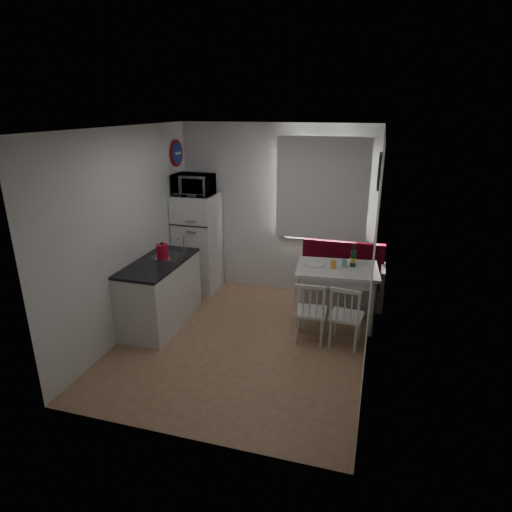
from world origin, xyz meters
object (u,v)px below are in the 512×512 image
at_px(chair_right, 346,311).
at_px(kettle, 162,252).
at_px(wine_bottle, 353,255).
at_px(microwave, 194,185).
at_px(chair_left, 310,306).
at_px(bench, 340,283).
at_px(fridge, 198,243).
at_px(kitchen_counter, 161,292).
at_px(dining_table, 337,274).

height_order(chair_right, kettle, kettle).
bearing_deg(wine_bottle, kettle, -162.81).
relative_size(chair_right, wine_bottle, 1.40).
distance_m(microwave, wine_bottle, 2.58).
xyz_separation_m(chair_right, kettle, (-2.40, 0.01, 0.52)).
bearing_deg(chair_left, wine_bottle, 56.44).
bearing_deg(chair_right, bench, 104.58).
bearing_deg(wine_bottle, chair_left, -120.21).
distance_m(chair_left, wine_bottle, 0.98).
xyz_separation_m(fridge, wine_bottle, (2.43, -0.46, 0.18)).
relative_size(chair_left, microwave, 0.76).
bearing_deg(kitchen_counter, kettle, 42.10).
xyz_separation_m(fridge, kettle, (0.03, -1.20, 0.25)).
height_order(kettle, wine_bottle, kettle).
bearing_deg(chair_right, microwave, 161.14).
distance_m(dining_table, wine_bottle, 0.33).
height_order(fridge, wine_bottle, fridge).
bearing_deg(bench, kettle, -149.44).
bearing_deg(kitchen_counter, fridge, 89.10).
bearing_deg(kettle, microwave, 91.49).
bearing_deg(dining_table, kettle, -169.50).
bearing_deg(fridge, dining_table, -13.96).
distance_m(bench, chair_right, 1.35).
bearing_deg(chair_left, chair_right, -3.35).
height_order(kitchen_counter, kettle, kitchen_counter).
bearing_deg(bench, chair_right, -82.10).
xyz_separation_m(dining_table, fridge, (-2.24, 0.56, 0.06)).
bearing_deg(kettle, fridge, 91.43).
bearing_deg(chair_left, kettle, 176.32).
relative_size(dining_table, kettle, 4.62).
relative_size(bench, wine_bottle, 4.07).
height_order(bench, wine_bottle, wine_bottle).
relative_size(kitchen_counter, wine_bottle, 4.23).
height_order(dining_table, kettle, kettle).
relative_size(bench, kettle, 5.18).
distance_m(kitchen_counter, microwave, 1.73).
height_order(kitchen_counter, bench, kitchen_counter).
relative_size(dining_table, chair_right, 2.60).
height_order(bench, kettle, kettle).
height_order(dining_table, fridge, fridge).
bearing_deg(wine_bottle, fridge, 169.35).
height_order(kitchen_counter, wine_bottle, kitchen_counter).
relative_size(chair_left, kettle, 1.78).
distance_m(kettle, wine_bottle, 2.51).
bearing_deg(chair_left, bench, 75.69).
height_order(microwave, kettle, microwave).
bearing_deg(chair_left, fridge, 145.34).
xyz_separation_m(kitchen_counter, wine_bottle, (2.45, 0.79, 0.50)).
height_order(chair_right, fridge, fridge).
height_order(dining_table, chair_right, chair_right).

